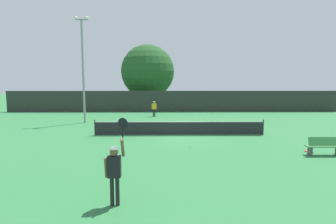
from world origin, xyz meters
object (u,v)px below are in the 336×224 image
player_receiving (154,107)px  large_tree (148,71)px  tennis_ball (190,146)px  light_pole (83,64)px  player_serving (115,167)px  courtside_bench (325,146)px  parked_car_near (216,100)px  spare_racket (308,151)px

player_receiving → large_tree: 10.32m
tennis_ball → light_pole: 13.36m
player_serving → courtside_bench: size_ratio=1.44×
player_serving → large_tree: (-0.90, 29.69, 3.84)m
tennis_ball → parked_car_near: parked_car_near is taller
courtside_bench → parked_car_near: (-0.08, 28.04, 0.30)m
player_serving → tennis_ball: bearing=68.2°
courtside_bench → spare_racket: bearing=122.0°
light_pole → large_tree: bearing=70.8°
spare_racket → parked_car_near: (0.37, 27.32, 0.76)m
spare_racket → large_tree: (-9.83, 23.66, 4.98)m
spare_racket → courtside_bench: courtside_bench is taller
player_serving → courtside_bench: 10.80m
player_receiving → spare_racket: 16.66m
tennis_ball → courtside_bench: size_ratio=0.04×
player_serving → parked_car_near: size_ratio=0.61×
parked_car_near → courtside_bench: bearing=-92.3°
courtside_bench → large_tree: (-10.28, 24.37, 4.52)m
light_pole → parked_car_near: size_ratio=2.14×
tennis_ball → spare_racket: 6.18m
parked_car_near → player_serving: bearing=-108.0°
player_receiving → courtside_bench: (9.05, -14.96, -0.48)m
player_receiving → spare_racket: size_ratio=3.05×
tennis_ball → parked_car_near: size_ratio=0.02×
player_serving → spare_racket: player_serving is taller
player_serving → large_tree: large_tree is taller
courtside_bench → large_tree: 26.84m
light_pole → large_tree: 14.40m
spare_racket → courtside_bench: bearing=-58.0°
light_pole → spare_racket: bearing=-34.6°
light_pole → parked_car_near: (14.94, 17.27, -4.37)m
parked_car_near → spare_racket: bearing=-93.2°
player_receiving → large_tree: size_ratio=0.18×
courtside_bench → light_pole: 19.06m
tennis_ball → light_pole: size_ratio=0.01×
tennis_ball → player_serving: bearing=-111.8°
player_receiving → large_tree: bearing=-82.5°
large_tree → parked_car_near: bearing=19.7°
large_tree → light_pole: bearing=-109.2°
tennis_ball → light_pole: (-8.48, 8.96, 5.11)m
player_serving → spare_racket: size_ratio=5.02×
courtside_bench → parked_car_near: bearing=90.2°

